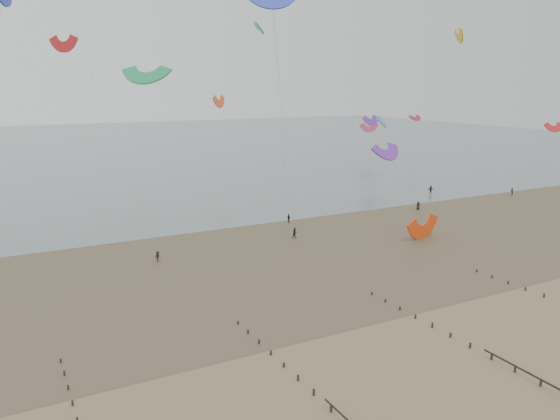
{
  "coord_description": "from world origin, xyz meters",
  "views": [
    {
      "loc": [
        -35.6,
        -38.6,
        25.27
      ],
      "look_at": [
        -0.38,
        28.0,
        8.0
      ],
      "focal_mm": 35.0,
      "sensor_mm": 36.0,
      "label": 1
    }
  ],
  "objects": [
    {
      "name": "kitesurfers",
      "position": [
        29.16,
        47.33,
        0.88
      ],
      "size": [
        124.03,
        21.25,
        1.88
      ],
      "color": "black",
      "rests_on": "ground"
    },
    {
      "name": "grounded_kite",
      "position": [
        27.56,
        28.9,
        0.0
      ],
      "size": [
        9.02,
        7.89,
        4.2
      ],
      "primitive_type": null,
      "rotation": [
        1.54,
        0.0,
        0.29
      ],
      "color": "#E33D0E",
      "rests_on": "ground"
    },
    {
      "name": "kites_airborne",
      "position": [
        -6.93,
        88.07,
        23.21
      ],
      "size": [
        232.59,
        114.02,
        37.97
      ],
      "color": "#FF4B21",
      "rests_on": "ground"
    },
    {
      "name": "ground",
      "position": [
        0.0,
        0.0,
        0.0
      ],
      "size": [
        500.0,
        500.0,
        0.0
      ],
      "primitive_type": "plane",
      "color": "brown",
      "rests_on": "ground"
    },
    {
      "name": "sea_and_shore",
      "position": [
        -4.08,
        34.4,
        0.01
      ],
      "size": [
        500.0,
        665.0,
        0.03
      ],
      "color": "#475654",
      "rests_on": "ground"
    }
  ]
}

